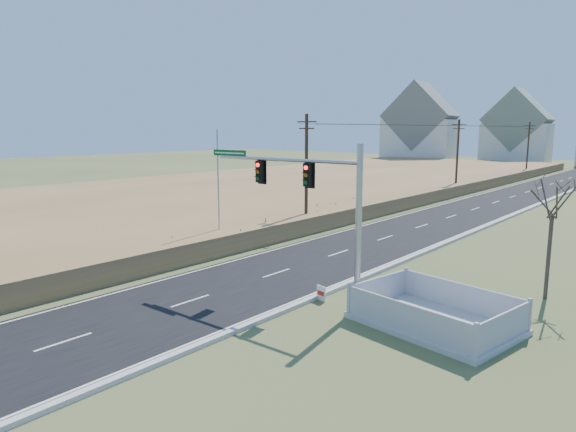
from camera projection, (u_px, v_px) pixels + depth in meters
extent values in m
plane|color=#47572A|center=(223.00, 292.00, 25.08)|extent=(260.00, 260.00, 0.00)
cube|color=black|center=(523.00, 194.00, 62.91)|extent=(8.00, 180.00, 0.06)
cube|color=#B2AFA8|center=(560.00, 196.00, 60.28)|extent=(0.30, 180.00, 0.18)
cube|color=#A27949|center=(317.00, 182.00, 70.41)|extent=(38.00, 110.00, 1.30)
cylinder|color=#422D1E|center=(306.00, 173.00, 39.79)|extent=(0.26, 0.26, 9.00)
cube|color=#422D1E|center=(307.00, 122.00, 39.13)|extent=(1.80, 0.10, 0.10)
cube|color=#422D1E|center=(307.00, 128.00, 39.22)|extent=(1.40, 0.10, 0.10)
cylinder|color=#422D1E|center=(457.00, 157.00, 62.48)|extent=(0.26, 0.26, 9.00)
cube|color=#422D1E|center=(459.00, 124.00, 61.83)|extent=(1.80, 0.10, 0.10)
cube|color=#422D1E|center=(459.00, 129.00, 61.91)|extent=(1.40, 0.10, 0.10)
cylinder|color=#422D1E|center=(528.00, 149.00, 85.18)|extent=(0.26, 0.26, 9.00)
cube|color=#422D1E|center=(530.00, 126.00, 84.53)|extent=(1.80, 0.10, 0.10)
cube|color=#422D1E|center=(529.00, 129.00, 84.61)|extent=(1.40, 0.10, 0.10)
cube|color=silver|center=(419.00, 141.00, 123.92)|extent=(17.38, 13.12, 10.00)
cube|color=slate|center=(420.00, 116.00, 122.93)|extent=(17.69, 13.38, 16.29)
cube|color=silver|center=(516.00, 144.00, 117.42)|extent=(14.66, 10.95, 9.00)
cube|color=slate|center=(517.00, 120.00, 116.51)|extent=(14.93, 11.17, 14.26)
cylinder|color=#9EA0A5|center=(357.00, 309.00, 22.39)|extent=(0.62, 0.62, 0.21)
cylinder|color=#9EA0A5|center=(358.00, 230.00, 21.79)|extent=(0.27, 0.27, 7.28)
cylinder|color=#9EA0A5|center=(283.00, 160.00, 23.90)|extent=(8.32, 0.30, 0.17)
cube|color=black|center=(308.00, 175.00, 23.11)|extent=(0.34, 0.29, 1.05)
cube|color=black|center=(260.00, 171.00, 24.91)|extent=(0.34, 0.29, 1.05)
cube|color=#04541A|center=(229.00, 153.00, 26.06)|extent=(2.29, 0.08, 0.31)
cube|color=#B7B5AD|center=(434.00, 323.00, 20.71)|extent=(6.71, 5.14, 0.23)
cube|color=#A0A0A5|center=(405.00, 318.00, 19.37)|extent=(5.71, 1.08, 1.16)
cube|color=#A0A0A5|center=(461.00, 297.00, 21.82)|extent=(5.71, 1.08, 1.16)
cube|color=#A0A0A5|center=(379.00, 290.00, 22.78)|extent=(0.75, 3.81, 1.16)
cube|color=#A0A0A5|center=(504.00, 328.00, 18.42)|extent=(0.75, 3.81, 1.16)
cube|color=white|center=(321.00, 293.00, 23.69)|extent=(0.56, 0.16, 0.69)
cube|color=red|center=(321.00, 293.00, 23.67)|extent=(0.44, 0.11, 0.20)
cylinder|color=#B7B5AD|center=(220.00, 247.00, 34.22)|extent=(0.35, 0.35, 0.16)
cylinder|color=#9EA0A5|center=(218.00, 190.00, 33.58)|extent=(0.10, 0.10, 7.84)
cylinder|color=#4C3F33|center=(548.00, 257.00, 23.73)|extent=(0.18, 0.18, 3.98)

